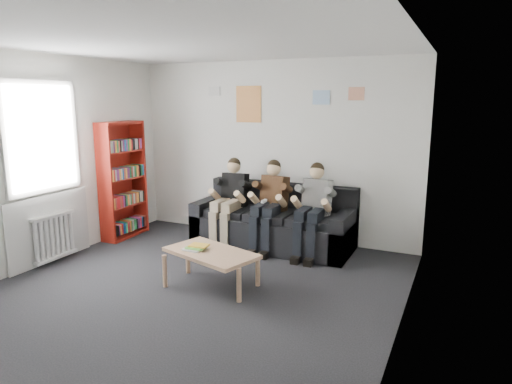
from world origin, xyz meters
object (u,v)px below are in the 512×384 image
Objects in this scene: sofa at (274,224)px; person_right at (312,210)px; person_left at (229,201)px; person_middle at (269,205)px; coffee_table at (211,255)px; bookshelf at (123,180)px.

person_right is (0.64, -0.20, 0.33)m from sofa.
person_left is 0.99× the size of person_middle.
sofa is 1.80× the size of person_left.
sofa is 0.39m from person_middle.
person_left is at bearing 110.83° from coffee_table.
person_right is at bearing 64.52° from coffee_table.
person_left is at bearing -162.60° from sofa.
person_left is 1.00× the size of person_right.
coffee_table is at bearing -92.42° from sofa.
person_middle is at bearing -172.00° from person_right.
person_right is at bearing -17.41° from sofa.
person_right is (1.28, -0.00, 0.00)m from person_left.
coffee_table is at bearing -29.45° from bookshelf.
person_middle is at bearing -90.00° from sofa.
sofa is at bearing 87.58° from coffee_table.
coffee_table is at bearing -107.52° from person_right.
coffee_table is at bearing -73.46° from person_left.
person_middle is at bearing 87.25° from coffee_table.
bookshelf reaches higher than person_right.
coffee_table is 0.83× the size of person_middle.
person_middle is at bearing -4.35° from person_left.
bookshelf is 1.69× the size of coffee_table.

